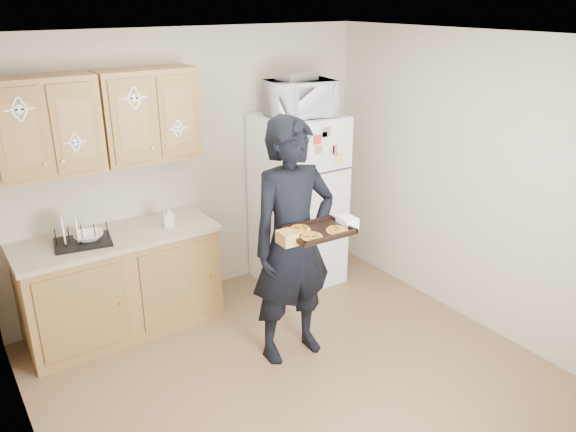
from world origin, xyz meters
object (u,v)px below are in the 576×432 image
(person, at_px, (293,243))
(baking_tray, at_px, (318,231))
(dish_rack, at_px, (82,233))
(refrigerator, at_px, (298,201))
(microwave, at_px, (300,98))

(person, distance_m, baking_tray, 0.36)
(person, relative_size, dish_rack, 4.54)
(refrigerator, height_order, dish_rack, refrigerator)
(refrigerator, relative_size, baking_tray, 3.69)
(refrigerator, bearing_deg, baking_tray, -119.66)
(person, xyz_separation_m, microwave, (0.76, 0.99, 0.89))
(refrigerator, height_order, baking_tray, refrigerator)
(refrigerator, relative_size, dish_rack, 3.94)
(microwave, xyz_separation_m, dish_rack, (-2.05, 0.08, -0.88))
(person, xyz_separation_m, baking_tray, (0.01, -0.30, 0.20))
(refrigerator, relative_size, microwave, 2.85)
(microwave, bearing_deg, dish_rack, -173.49)
(dish_rack, bearing_deg, baking_tray, -46.29)
(microwave, height_order, dish_rack, microwave)
(person, bearing_deg, microwave, 54.86)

